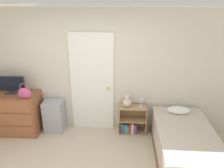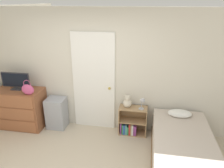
{
  "view_description": "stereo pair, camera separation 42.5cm",
  "coord_description": "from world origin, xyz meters",
  "px_view_note": "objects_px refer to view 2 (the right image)",
  "views": [
    {
      "loc": [
        0.75,
        -2.28,
        2.66
      ],
      "look_at": [
        0.49,
        1.68,
        1.12
      ],
      "focal_mm": 35.0,
      "sensor_mm": 36.0,
      "label": 1
    },
    {
      "loc": [
        1.18,
        -2.23,
        2.66
      ],
      "look_at": [
        0.49,
        1.68,
        1.12
      ],
      "focal_mm": 35.0,
      "sensor_mm": 36.0,
      "label": 2
    }
  ],
  "objects_px": {
    "handbag": "(28,89)",
    "bed": "(182,149)",
    "dresser": "(21,108)",
    "storage_bin": "(57,113)",
    "teddy_bear": "(127,102)",
    "desk_lamp": "(142,102)",
    "tv": "(16,81)",
    "bookshelf": "(131,123)"
  },
  "relations": [
    {
      "from": "teddy_bear",
      "to": "desk_lamp",
      "type": "relative_size",
      "value": 1.12
    },
    {
      "from": "tv",
      "to": "bookshelf",
      "type": "bearing_deg",
      "value": 2.18
    },
    {
      "from": "handbag",
      "to": "desk_lamp",
      "type": "relative_size",
      "value": 1.28
    },
    {
      "from": "dresser",
      "to": "tv",
      "type": "distance_m",
      "value": 0.63
    },
    {
      "from": "handbag",
      "to": "bed",
      "type": "height_order",
      "value": "handbag"
    },
    {
      "from": "storage_bin",
      "to": "desk_lamp",
      "type": "relative_size",
      "value": 2.78
    },
    {
      "from": "tv",
      "to": "teddy_bear",
      "type": "height_order",
      "value": "tv"
    },
    {
      "from": "dresser",
      "to": "handbag",
      "type": "xyz_separation_m",
      "value": [
        0.35,
        -0.19,
        0.55
      ]
    },
    {
      "from": "bookshelf",
      "to": "bed",
      "type": "height_order",
      "value": "bed"
    },
    {
      "from": "dresser",
      "to": "storage_bin",
      "type": "distance_m",
      "value": 0.79
    },
    {
      "from": "desk_lamp",
      "to": "bed",
      "type": "bearing_deg",
      "value": -44.86
    },
    {
      "from": "teddy_bear",
      "to": "storage_bin",
      "type": "bearing_deg",
      "value": -178.9
    },
    {
      "from": "dresser",
      "to": "desk_lamp",
      "type": "height_order",
      "value": "dresser"
    },
    {
      "from": "handbag",
      "to": "bed",
      "type": "xyz_separation_m",
      "value": [
        3.01,
        -0.45,
        -0.7
      ]
    },
    {
      "from": "tv",
      "to": "storage_bin",
      "type": "height_order",
      "value": "tv"
    },
    {
      "from": "dresser",
      "to": "teddy_bear",
      "type": "bearing_deg",
      "value": 3.07
    },
    {
      "from": "dresser",
      "to": "bed",
      "type": "distance_m",
      "value": 3.42
    },
    {
      "from": "storage_bin",
      "to": "teddy_bear",
      "type": "height_order",
      "value": "teddy_bear"
    },
    {
      "from": "handbag",
      "to": "tv",
      "type": "bearing_deg",
      "value": 150.86
    },
    {
      "from": "storage_bin",
      "to": "teddy_bear",
      "type": "bearing_deg",
      "value": 1.1
    },
    {
      "from": "desk_lamp",
      "to": "bookshelf",
      "type": "bearing_deg",
      "value": 169.32
    },
    {
      "from": "bed",
      "to": "bookshelf",
      "type": "bearing_deg",
      "value": 140.98
    },
    {
      "from": "tv",
      "to": "bookshelf",
      "type": "relative_size",
      "value": 1.04
    },
    {
      "from": "tv",
      "to": "storage_bin",
      "type": "bearing_deg",
      "value": 4.53
    },
    {
      "from": "bookshelf",
      "to": "bed",
      "type": "distance_m",
      "value": 1.21
    },
    {
      "from": "dresser",
      "to": "handbag",
      "type": "distance_m",
      "value": 0.68
    },
    {
      "from": "desk_lamp",
      "to": "tv",
      "type": "bearing_deg",
      "value": -178.86
    },
    {
      "from": "tv",
      "to": "handbag",
      "type": "relative_size",
      "value": 2.02
    },
    {
      "from": "handbag",
      "to": "bookshelf",
      "type": "relative_size",
      "value": 0.52
    },
    {
      "from": "bookshelf",
      "to": "bed",
      "type": "bearing_deg",
      "value": -39.02
    },
    {
      "from": "handbag",
      "to": "bookshelf",
      "type": "height_order",
      "value": "handbag"
    },
    {
      "from": "tv",
      "to": "bed",
      "type": "height_order",
      "value": "tv"
    },
    {
      "from": "storage_bin",
      "to": "desk_lamp",
      "type": "distance_m",
      "value": 1.9
    },
    {
      "from": "handbag",
      "to": "teddy_bear",
      "type": "relative_size",
      "value": 1.15
    },
    {
      "from": "dresser",
      "to": "storage_bin",
      "type": "bearing_deg",
      "value": 6.93
    },
    {
      "from": "teddy_bear",
      "to": "dresser",
      "type": "bearing_deg",
      "value": -176.93
    },
    {
      "from": "dresser",
      "to": "storage_bin",
      "type": "xyz_separation_m",
      "value": [
        0.78,
        0.1,
        -0.1
      ]
    },
    {
      "from": "handbag",
      "to": "teddy_bear",
      "type": "height_order",
      "value": "handbag"
    },
    {
      "from": "tv",
      "to": "bed",
      "type": "distance_m",
      "value": 3.55
    },
    {
      "from": "teddy_bear",
      "to": "bed",
      "type": "height_order",
      "value": "teddy_bear"
    },
    {
      "from": "tv",
      "to": "desk_lamp",
      "type": "relative_size",
      "value": 2.59
    },
    {
      "from": "tv",
      "to": "teddy_bear",
      "type": "distance_m",
      "value": 2.39
    }
  ]
}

